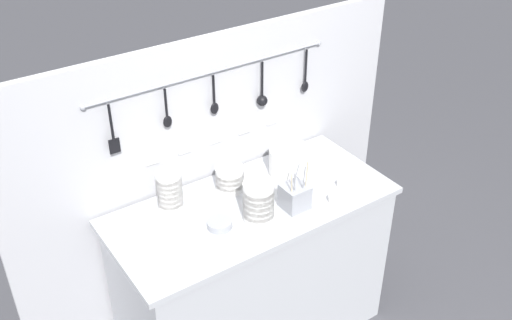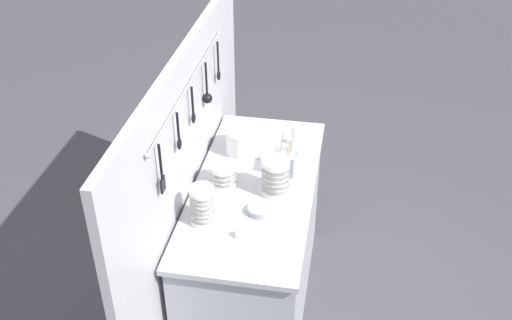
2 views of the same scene
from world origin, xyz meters
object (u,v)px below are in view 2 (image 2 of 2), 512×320
Objects in this scene: cup_back_right at (300,152)px; cup_centre at (239,163)px; cup_front_right at (290,140)px; bowl_stack_short_front at (223,175)px; steel_mixing_bowl at (259,210)px; cup_mid_row at (239,234)px; bowl_stack_tall_left at (202,205)px; plate_stack at (245,141)px; bowl_stack_back_corner at (276,177)px; cutlery_caddy at (284,162)px.

cup_back_right and cup_centre have the same top height.
cup_front_right and cup_centre have the same top height.
cup_back_right is at bearing -46.28° from bowl_stack_short_front.
steel_mixing_bowl is 0.20m from cup_mid_row.
bowl_stack_short_front reaches higher than cup_front_right.
plate_stack is at bearing -7.29° from bowl_stack_tall_left.
cup_back_right is at bearing -148.19° from cup_front_right.
bowl_stack_back_corner is 0.21m from steel_mixing_bowl.
bowl_stack_short_front reaches higher than steel_mixing_bowl.
cutlery_caddy is at bearing -122.27° from plate_stack.
cutlery_caddy reaches higher than cup_centre.
cup_back_right is 0.14m from cup_front_right.
cup_mid_row is at bearing -111.78° from bowl_stack_tall_left.
cutlery_caddy is at bearing -91.69° from cup_centre.
cup_back_right is (0.37, -0.09, -0.08)m from bowl_stack_back_corner.
plate_stack reaches higher than cup_centre.
cutlery_caddy reaches higher than plate_stack.
bowl_stack_tall_left is 5.21× the size of cup_back_right.
bowl_stack_tall_left reaches higher than bowl_stack_short_front.
cup_centre is (-0.29, 0.25, 0.00)m from cup_front_right.
bowl_stack_back_corner is 0.39m from cup_back_right.
bowl_stack_tall_left is 1.00× the size of bowl_stack_back_corner.
cup_centre is (-0.15, 0.01, -0.06)m from plate_stack.
plate_stack is 0.32m from cup_back_right.
cup_centre is 1.00× the size of cup_mid_row.
bowl_stack_back_corner is 0.42m from plate_stack.
bowl_stack_tall_left reaches higher than cup_mid_row.
bowl_stack_short_front is at bearing 133.72° from cup_back_right.
bowl_stack_short_front is at bearing 120.45° from cutlery_caddy.
bowl_stack_back_corner is at bearing 166.87° from cup_back_right.
bowl_stack_tall_left is 0.32m from bowl_stack_short_front.
cutlery_caddy reaches higher than bowl_stack_tall_left.
steel_mixing_bowl is (-0.18, 0.06, -0.09)m from bowl_stack_back_corner.
cup_front_right is (0.14, -0.24, -0.06)m from plate_stack.
cup_centre is 0.59m from cup_mid_row.
cutlery_caddy is 0.59m from cup_mid_row.
bowl_stack_short_front is 0.29m from bowl_stack_back_corner.
steel_mixing_bowl is at bearing 169.04° from cutlery_caddy.
cutlery_caddy reaches higher than cup_mid_row.
plate_stack reaches higher than steel_mixing_bowl.
cup_mid_row reaches higher than steel_mixing_bowl.
cup_mid_row is at bearing -157.42° from bowl_stack_short_front.
cup_centre is at bearing -14.21° from bowl_stack_short_front.
cup_back_right is at bearing -13.13° from bowl_stack_back_corner.
bowl_stack_tall_left is 0.59m from cutlery_caddy.
steel_mixing_bowl is 2.93× the size of cup_mid_row.
bowl_stack_back_corner is at bearing -46.67° from bowl_stack_tall_left.
cup_centre is (-0.17, 0.32, 0.00)m from cup_back_right.
cup_back_right is (0.55, -0.14, 0.00)m from steel_mixing_bowl.
plate_stack is 0.80× the size of cutlery_caddy.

